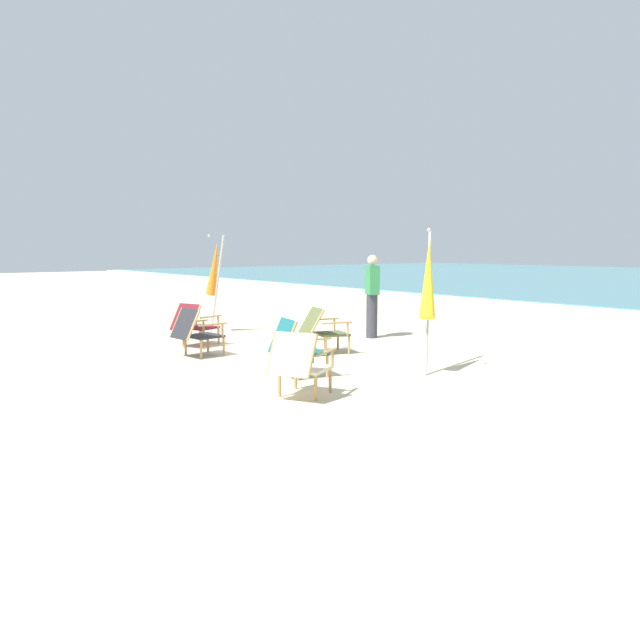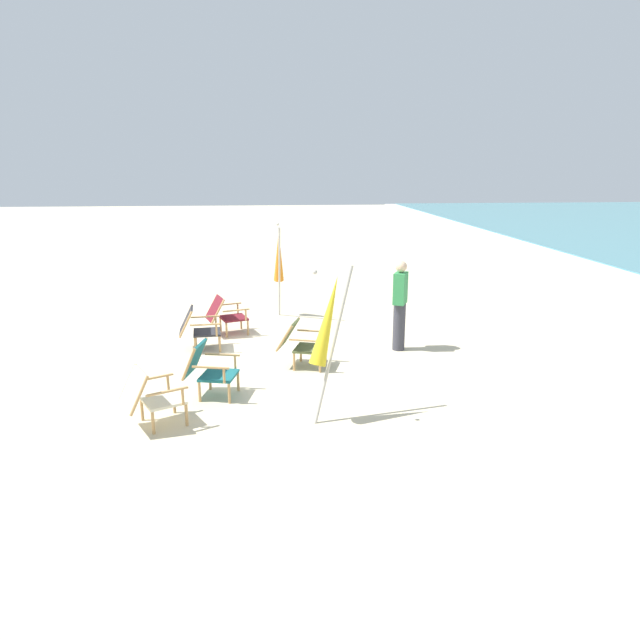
{
  "view_description": "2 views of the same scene",
  "coord_description": "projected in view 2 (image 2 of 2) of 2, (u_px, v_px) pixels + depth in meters",
  "views": [
    {
      "loc": [
        8.1,
        -4.68,
        1.73
      ],
      "look_at": [
        1.22,
        0.81,
        0.64
      ],
      "focal_mm": 32.0,
      "sensor_mm": 36.0,
      "label": 1
    },
    {
      "loc": [
        9.74,
        0.72,
        3.23
      ],
      "look_at": [
        0.94,
        1.55,
        0.84
      ],
      "focal_mm": 32.0,
      "sensor_mm": 36.0,
      "label": 2
    }
  ],
  "objects": [
    {
      "name": "beach_chair_back_left",
      "position": [
        198.0,
        327.0,
        10.28
      ],
      "size": [
        0.65,
        0.79,
        0.79
      ],
      "color": "#28282D",
      "rests_on": "ground"
    },
    {
      "name": "person_near_chairs",
      "position": [
        400.0,
        305.0,
        10.17
      ],
      "size": [
        0.39,
        0.33,
        1.63
      ],
      "color": "#383842",
      "rests_on": "ground"
    },
    {
      "name": "beach_chair_far_center",
      "position": [
        150.0,
        395.0,
        7.22
      ],
      "size": [
        0.85,
        0.93,
        0.79
      ],
      "color": "beige",
      "rests_on": "ground"
    },
    {
      "name": "umbrella_furled_yellow",
      "position": [
        328.0,
        322.0,
        7.22
      ],
      "size": [
        0.58,
        0.67,
        2.03
      ],
      "color": "#B7B2A8",
      "rests_on": "ground"
    },
    {
      "name": "beach_chair_front_left",
      "position": [
        225.0,
        314.0,
        11.22
      ],
      "size": [
        0.79,
        0.91,
        0.78
      ],
      "color": "maroon",
      "rests_on": "ground"
    },
    {
      "name": "beach_chair_front_right",
      "position": [
        300.0,
        342.0,
        9.42
      ],
      "size": [
        0.77,
        0.9,
        0.78
      ],
      "color": "#515B33",
      "rests_on": "ground"
    },
    {
      "name": "umbrella_furled_orange",
      "position": [
        279.0,
        257.0,
        12.27
      ],
      "size": [
        0.68,
        0.24,
        2.05
      ],
      "color": "#B7B2A8",
      "rests_on": "ground"
    },
    {
      "name": "beach_chair_back_right",
      "position": [
        208.0,
        368.0,
        8.19
      ],
      "size": [
        0.72,
        0.82,
        0.8
      ],
      "color": "#196066",
      "rests_on": "ground"
    },
    {
      "name": "ground_plane",
      "position": [
        228.0,
        354.0,
        10.14
      ],
      "size": [
        80.0,
        80.0,
        0.0
      ],
      "primitive_type": "plane",
      "color": "beige"
    }
  ]
}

